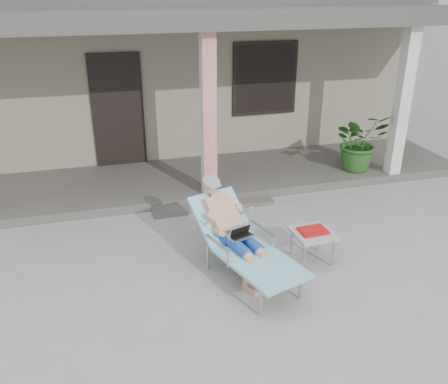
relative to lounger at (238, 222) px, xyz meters
name	(u,v)px	position (x,y,z in m)	size (l,w,h in m)	color
ground	(249,268)	(0.17, 0.03, -0.72)	(60.00, 60.00, 0.00)	#9E9E99
house	(165,62)	(0.17, 6.53, 0.95)	(10.40, 5.40, 3.30)	gray
porch_deck	(199,178)	(0.17, 3.03, -0.65)	(10.00, 2.00, 0.15)	#605B56
porch_overhang	(196,24)	(0.17, 2.98, 2.07)	(10.00, 2.30, 2.85)	silver
porch_step	(214,206)	(0.17, 1.88, -0.68)	(2.00, 0.30, 0.07)	#605B56
lounger	(238,222)	(0.00, 0.00, 0.00)	(1.16, 1.86, 1.17)	#B7B7BC
side_table	(313,235)	(1.02, 0.00, -0.33)	(0.53, 0.53, 0.46)	#ABABA6
potted_palm	(360,141)	(3.13, 2.52, -0.02)	(0.99, 0.85, 1.10)	#26591E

